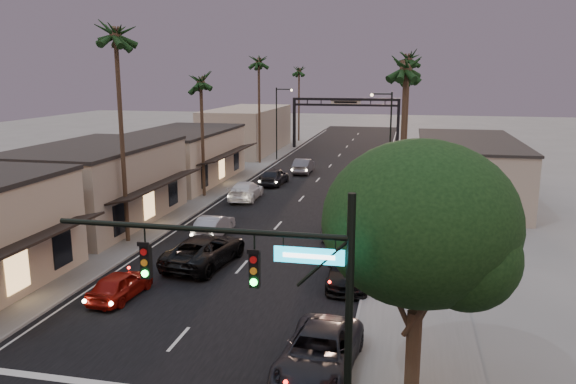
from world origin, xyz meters
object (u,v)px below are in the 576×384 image
at_px(palm_rb, 409,55).
at_px(curbside_near, 319,353).
at_px(traffic_signal, 279,288).
at_px(palm_rc, 409,75).
at_px(palm_ld, 259,58).
at_px(curbside_black, 349,269).
at_px(palm_far, 299,68).
at_px(oncoming_pickup, 205,250).
at_px(streetlight_right, 388,130).
at_px(streetlight_left, 279,118).
at_px(corner_tree, 422,230).
at_px(oncoming_silver, 214,226).
at_px(palm_ra, 406,61).
at_px(arch, 345,111).
at_px(palm_lb, 115,29).
at_px(palm_lc, 201,77).
at_px(oncoming_red, 120,285).

bearing_deg(palm_rb, curbside_near, -94.07).
bearing_deg(traffic_signal, palm_rc, 87.22).
distance_m(palm_ld, curbside_black, 41.67).
bearing_deg(traffic_signal, palm_far, 100.70).
relative_size(traffic_signal, palm_rb, 0.60).
xyz_separation_m(oncoming_pickup, curbside_near, (8.25, -10.36, -0.08)).
xyz_separation_m(streetlight_right, oncoming_pickup, (-9.09, -26.03, -4.46)).
relative_size(streetlight_left, curbside_black, 1.71).
height_order(corner_tree, streetlight_right, streetlight_right).
xyz_separation_m(palm_rb, oncoming_pickup, (-10.77, -25.03, -11.54)).
relative_size(traffic_signal, palm_far, 0.64).
bearing_deg(palm_rc, oncoming_silver, -107.16).
relative_size(palm_rb, oncoming_pickup, 2.26).
height_order(streetlight_right, curbside_near, streetlight_right).
distance_m(traffic_signal, palm_ra, 21.19).
bearing_deg(arch, palm_far, 136.05).
bearing_deg(oncoming_pickup, palm_lb, -17.69).
bearing_deg(palm_lc, corner_tree, -57.66).
bearing_deg(palm_lc, oncoming_silver, -66.58).
distance_m(palm_ld, palm_rb, 20.42).
relative_size(palm_lb, oncoming_silver, 3.43).
bearing_deg(oncoming_pickup, palm_ld, -72.37).
bearing_deg(palm_lc, curbside_near, -61.80).
xyz_separation_m(corner_tree, oncoming_silver, (-13.08, 17.03, -5.25)).
relative_size(palm_ld, palm_rb, 1.00).
relative_size(traffic_signal, streetlight_right, 0.95).
distance_m(oncoming_red, oncoming_silver, 11.04).
distance_m(palm_lb, palm_ld, 33.01).
relative_size(palm_lc, oncoming_pickup, 1.95).
bearing_deg(palm_ld, palm_far, 89.25).
distance_m(streetlight_left, curbside_near, 51.27).
relative_size(arch, palm_rc, 1.25).
relative_size(streetlight_right, palm_far, 0.68).
bearing_deg(streetlight_right, palm_ld, 147.21).
xyz_separation_m(streetlight_right, curbside_black, (-0.72, -27.17, -4.57)).
xyz_separation_m(curbside_near, curbside_black, (0.12, 9.21, -0.03)).
relative_size(palm_lc, palm_far, 0.92).
height_order(palm_lb, palm_rc, palm_lb).
bearing_deg(oncoming_pickup, palm_far, -76.57).
distance_m(streetlight_right, palm_lc, 18.66).
bearing_deg(palm_lb, oncoming_silver, 26.37).
xyz_separation_m(arch, palm_ld, (-8.60, -15.00, 6.88)).
distance_m(streetlight_right, palm_lb, 28.89).
bearing_deg(palm_rb, oncoming_red, -113.20).
height_order(palm_ra, curbside_black, palm_ra).
height_order(traffic_signal, palm_ld, palm_ld).
bearing_deg(palm_rc, palm_far, 140.36).
bearing_deg(traffic_signal, arch, 94.93).
bearing_deg(streetlight_right, oncoming_red, -109.89).
bearing_deg(traffic_signal, oncoming_silver, 114.42).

